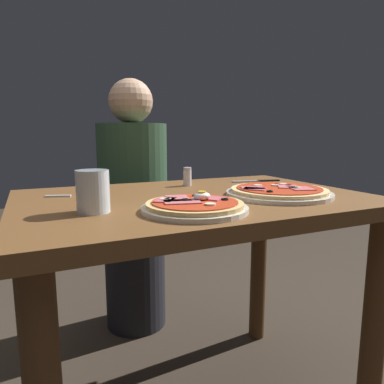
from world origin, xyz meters
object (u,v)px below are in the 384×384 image
dining_table (195,240)px  pizza_across_left (279,192)px  pizza_foreground (195,206)px  water_glass_near (93,194)px  diner_person (134,213)px  knife (259,181)px  salt_shaker (187,177)px  fork (68,196)px

dining_table → pizza_across_left: (0.23, -0.11, 0.15)m
pizza_foreground → water_glass_near: water_glass_near is taller
dining_table → pizza_foreground: size_ratio=3.98×
diner_person → knife: bearing=130.3°
knife → diner_person: (-0.39, 0.46, -0.19)m
salt_shaker → pizza_foreground: bearing=-111.7°
knife → fork: bearing=-176.6°
water_glass_near → dining_table: bearing=18.4°
water_glass_near → pizza_across_left: bearing=0.1°
dining_table → fork: (-0.35, 0.14, 0.14)m
pizza_foreground → pizza_across_left: size_ratio=0.82×
pizza_foreground → pizza_across_left: 0.34m
pizza_foreground → pizza_across_left: pizza_foreground is taller
pizza_foreground → pizza_across_left: bearing=15.5°
pizza_foreground → salt_shaker: bearing=68.3°
pizza_across_left → fork: bearing=156.9°
pizza_across_left → fork: size_ratio=2.07×
dining_table → fork: bearing=158.0°
dining_table → pizza_across_left: bearing=-24.7°
knife → diner_person: diner_person is taller
diner_person → salt_shaker: bearing=100.5°
dining_table → salt_shaker: salt_shaker is taller
dining_table → fork: fork is taller
pizza_foreground → salt_shaker: salt_shaker is taller
pizza_foreground → water_glass_near: 0.24m
pizza_across_left → pizza_foreground: bearing=-164.5°
water_glass_near → diner_person: size_ratio=0.09×
fork → diner_person: 0.63m
salt_shaker → diner_person: (-0.08, 0.44, -0.22)m
pizza_foreground → water_glass_near: bearing=158.2°
pizza_foreground → knife: size_ratio=1.34×
pizza_foreground → fork: size_ratio=1.69×
pizza_across_left → salt_shaker: salt_shaker is taller
knife → salt_shaker: (-0.31, 0.01, 0.03)m
water_glass_near → diner_person: diner_person is taller
pizza_foreground → water_glass_near: (-0.22, 0.09, 0.03)m
salt_shaker → diner_person: 0.50m
water_glass_near → salt_shaker: size_ratio=1.52×
fork → knife: knife is taller
salt_shaker → diner_person: diner_person is taller
dining_table → diner_person: size_ratio=0.88×
water_glass_near → salt_shaker: (0.38, 0.31, -0.01)m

